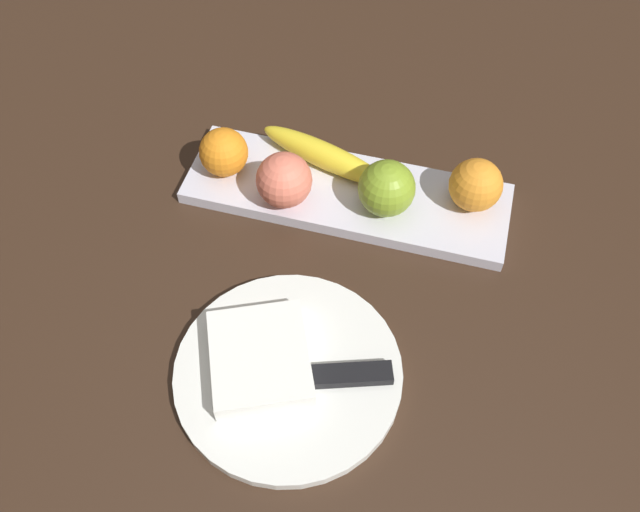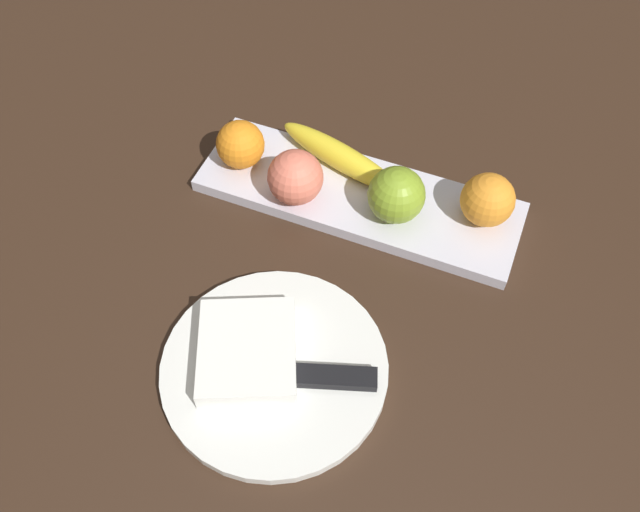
{
  "view_description": "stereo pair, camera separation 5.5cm",
  "coord_description": "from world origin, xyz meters",
  "px_view_note": "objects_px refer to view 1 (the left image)",
  "views": [
    {
      "loc": [
        -0.15,
        0.56,
        0.69
      ],
      "look_at": [
        -0.03,
        0.12,
        0.05
      ],
      "focal_mm": 38.28,
      "sensor_mm": 36.0,
      "label": 1
    },
    {
      "loc": [
        -0.2,
        0.54,
        0.69
      ],
      "look_at": [
        -0.03,
        0.12,
        0.05
      ],
      "focal_mm": 38.28,
      "sensor_mm": 36.0,
      "label": 2
    }
  ],
  "objects_px": {
    "orange_near_banana": "(476,185)",
    "folded_napkin": "(260,358)",
    "apple": "(387,188)",
    "orange_near_apple": "(224,152)",
    "dinner_plate": "(288,373)",
    "banana": "(324,155)",
    "peach": "(284,180)",
    "fruit_tray": "(347,194)",
    "knife": "(336,376)"
  },
  "relations": [
    {
      "from": "orange_near_banana",
      "to": "dinner_plate",
      "type": "xyz_separation_m",
      "value": [
        0.16,
        0.29,
        -0.04
      ]
    },
    {
      "from": "fruit_tray",
      "to": "orange_near_banana",
      "type": "relative_size",
      "value": 6.26
    },
    {
      "from": "peach",
      "to": "fruit_tray",
      "type": "bearing_deg",
      "value": -153.53
    },
    {
      "from": "banana",
      "to": "knife",
      "type": "xyz_separation_m",
      "value": [
        -0.09,
        0.3,
        -0.02
      ]
    },
    {
      "from": "apple",
      "to": "dinner_plate",
      "type": "distance_m",
      "value": 0.26
    },
    {
      "from": "fruit_tray",
      "to": "dinner_plate",
      "type": "bearing_deg",
      "value": 90.0
    },
    {
      "from": "banana",
      "to": "folded_napkin",
      "type": "bearing_deg",
      "value": 108.22
    },
    {
      "from": "fruit_tray",
      "to": "orange_near_apple",
      "type": "bearing_deg",
      "value": 2.61
    },
    {
      "from": "dinner_plate",
      "to": "orange_near_banana",
      "type": "bearing_deg",
      "value": -119.11
    },
    {
      "from": "fruit_tray",
      "to": "orange_near_banana",
      "type": "height_order",
      "value": "orange_near_banana"
    },
    {
      "from": "apple",
      "to": "fruit_tray",
      "type": "bearing_deg",
      "value": -16.13
    },
    {
      "from": "apple",
      "to": "orange_near_apple",
      "type": "relative_size",
      "value": 1.12
    },
    {
      "from": "dinner_plate",
      "to": "folded_napkin",
      "type": "distance_m",
      "value": 0.04
    },
    {
      "from": "orange_near_banana",
      "to": "folded_napkin",
      "type": "distance_m",
      "value": 0.34
    },
    {
      "from": "orange_near_banana",
      "to": "folded_napkin",
      "type": "bearing_deg",
      "value": 56.32
    },
    {
      "from": "folded_napkin",
      "to": "banana",
      "type": "bearing_deg",
      "value": -88.41
    },
    {
      "from": "apple",
      "to": "peach",
      "type": "relative_size",
      "value": 1.01
    },
    {
      "from": "orange_near_banana",
      "to": "folded_napkin",
      "type": "xyz_separation_m",
      "value": [
        0.19,
        0.29,
        -0.02
      ]
    },
    {
      "from": "fruit_tray",
      "to": "orange_near_banana",
      "type": "distance_m",
      "value": 0.17
    },
    {
      "from": "apple",
      "to": "folded_napkin",
      "type": "height_order",
      "value": "apple"
    },
    {
      "from": "fruit_tray",
      "to": "folded_napkin",
      "type": "height_order",
      "value": "folded_napkin"
    },
    {
      "from": "dinner_plate",
      "to": "knife",
      "type": "distance_m",
      "value": 0.05
    },
    {
      "from": "dinner_plate",
      "to": "knife",
      "type": "bearing_deg",
      "value": -175.14
    },
    {
      "from": "orange_near_apple",
      "to": "orange_near_banana",
      "type": "xyz_separation_m",
      "value": [
        -0.32,
        -0.03,
        0.0
      ]
    },
    {
      "from": "fruit_tray",
      "to": "dinner_plate",
      "type": "relative_size",
      "value": 1.68
    },
    {
      "from": "orange_near_banana",
      "to": "folded_napkin",
      "type": "height_order",
      "value": "orange_near_banana"
    },
    {
      "from": "apple",
      "to": "peach",
      "type": "distance_m",
      "value": 0.13
    },
    {
      "from": "peach",
      "to": "banana",
      "type": "bearing_deg",
      "value": -114.81
    },
    {
      "from": "orange_near_apple",
      "to": "peach",
      "type": "xyz_separation_m",
      "value": [
        -0.09,
        0.03,
        0.0
      ]
    },
    {
      "from": "folded_napkin",
      "to": "knife",
      "type": "xyz_separation_m",
      "value": [
        -0.08,
        -0.0,
        -0.01
      ]
    },
    {
      "from": "dinner_plate",
      "to": "peach",
      "type": "bearing_deg",
      "value": -72.46
    },
    {
      "from": "peach",
      "to": "orange_near_banana",
      "type": "bearing_deg",
      "value": -166.39
    },
    {
      "from": "peach",
      "to": "dinner_plate",
      "type": "relative_size",
      "value": 0.28
    },
    {
      "from": "banana",
      "to": "orange_near_banana",
      "type": "bearing_deg",
      "value": -167.72
    },
    {
      "from": "apple",
      "to": "dinner_plate",
      "type": "bearing_deg",
      "value": 77.91
    },
    {
      "from": "peach",
      "to": "dinner_plate",
      "type": "distance_m",
      "value": 0.24
    },
    {
      "from": "peach",
      "to": "knife",
      "type": "xyz_separation_m",
      "value": [
        -0.13,
        0.22,
        -0.03
      ]
    },
    {
      "from": "apple",
      "to": "orange_near_apple",
      "type": "bearing_deg",
      "value": -2.13
    },
    {
      "from": "orange_near_apple",
      "to": "knife",
      "type": "distance_m",
      "value": 0.33
    },
    {
      "from": "folded_napkin",
      "to": "knife",
      "type": "relative_size",
      "value": 0.67
    },
    {
      "from": "banana",
      "to": "orange_near_banana",
      "type": "height_order",
      "value": "orange_near_banana"
    },
    {
      "from": "peach",
      "to": "folded_napkin",
      "type": "xyz_separation_m",
      "value": [
        -0.04,
        0.23,
        -0.03
      ]
    },
    {
      "from": "fruit_tray",
      "to": "banana",
      "type": "bearing_deg",
      "value": -41.48
    },
    {
      "from": "dinner_plate",
      "to": "folded_napkin",
      "type": "bearing_deg",
      "value": 0.0
    },
    {
      "from": "orange_near_banana",
      "to": "dinner_plate",
      "type": "bearing_deg",
      "value": 60.89
    },
    {
      "from": "banana",
      "to": "peach",
      "type": "xyz_separation_m",
      "value": [
        0.03,
        0.07,
        0.02
      ]
    },
    {
      "from": "orange_near_banana",
      "to": "knife",
      "type": "height_order",
      "value": "orange_near_banana"
    },
    {
      "from": "orange_near_apple",
      "to": "folded_napkin",
      "type": "relative_size",
      "value": 0.53
    },
    {
      "from": "folded_napkin",
      "to": "apple",
      "type": "bearing_deg",
      "value": -108.74
    },
    {
      "from": "orange_near_banana",
      "to": "knife",
      "type": "relative_size",
      "value": 0.38
    }
  ]
}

